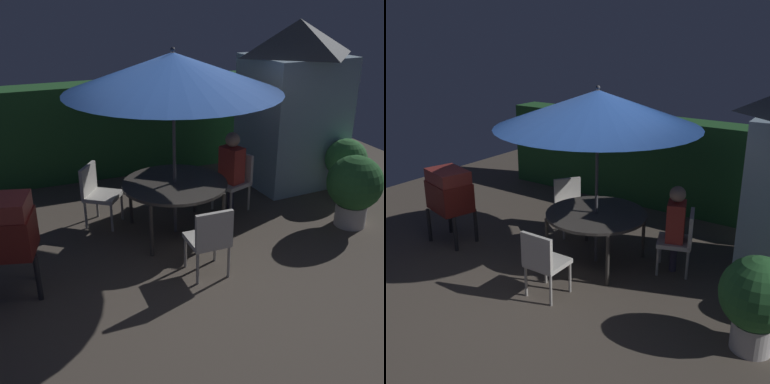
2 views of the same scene
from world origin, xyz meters
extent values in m
plane|color=brown|center=(0.00, 0.00, 0.00)|extent=(11.00, 11.00, 0.00)
cube|color=#28602D|center=(0.00, 3.50, 0.85)|extent=(7.15, 0.64, 1.69)
cube|color=#9EBCD1|center=(2.65, 1.91, 1.11)|extent=(1.61, 1.46, 2.21)
pyramid|color=#33383D|center=(2.65, 1.91, 2.49)|extent=(1.70, 1.54, 0.56)
cube|color=gray|center=(2.61, 2.60, 0.86)|extent=(0.64, 0.07, 1.72)
cylinder|color=#47423D|center=(0.07, 0.78, 0.74)|extent=(1.45, 1.45, 0.04)
cylinder|color=#3C3834|center=(-0.44, 0.28, 0.36)|extent=(0.05, 0.05, 0.72)
cylinder|color=#3C3834|center=(0.58, 0.28, 0.36)|extent=(0.05, 0.05, 0.72)
cylinder|color=#3C3834|center=(-0.44, 1.29, 0.36)|extent=(0.05, 0.05, 0.72)
cylinder|color=#3C3834|center=(0.58, 1.29, 0.36)|extent=(0.05, 0.05, 0.72)
cylinder|color=#4C4C51|center=(0.07, 0.78, 1.25)|extent=(0.04, 0.04, 2.49)
cone|color=navy|center=(0.07, 0.78, 2.25)|extent=(2.80, 2.80, 0.49)
sphere|color=#4C4C51|center=(0.07, 0.78, 2.52)|extent=(0.06, 0.06, 0.06)
cube|color=maroon|center=(-2.19, 0.05, 0.78)|extent=(0.80, 0.66, 0.45)
cylinder|color=#262628|center=(-1.88, -0.16, 0.28)|extent=(0.06, 0.06, 0.55)
cylinder|color=#262628|center=(-1.88, 0.26, 0.28)|extent=(0.06, 0.06, 0.55)
cube|color=silver|center=(1.13, 1.16, 0.45)|extent=(0.59, 0.59, 0.06)
cube|color=silver|center=(1.33, 1.23, 0.68)|extent=(0.20, 0.45, 0.45)
cylinder|color=#AFABA3|center=(1.38, 1.03, 0.23)|extent=(0.04, 0.04, 0.45)
cylinder|color=#AFABA3|center=(1.25, 1.41, 0.23)|extent=(0.04, 0.04, 0.45)
cylinder|color=#AFABA3|center=(1.01, 0.90, 0.23)|extent=(0.04, 0.04, 0.45)
cylinder|color=#AFABA3|center=(0.87, 1.28, 0.23)|extent=(0.04, 0.04, 0.45)
cube|color=silver|center=(-0.81, 1.41, 0.45)|extent=(0.64, 0.64, 0.06)
cube|color=silver|center=(-0.98, 1.53, 0.68)|extent=(0.31, 0.41, 0.45)
cylinder|color=#AFABA3|center=(-0.86, 1.69, 0.23)|extent=(0.04, 0.04, 0.45)
cylinder|color=#AFABA3|center=(-1.09, 1.36, 0.23)|extent=(0.04, 0.04, 0.45)
cylinder|color=#AFABA3|center=(-0.53, 1.46, 0.23)|extent=(0.04, 0.04, 0.45)
cylinder|color=#AFABA3|center=(-0.76, 1.13, 0.23)|extent=(0.04, 0.04, 0.45)
cube|color=silver|center=(0.07, -0.34, 0.45)|extent=(0.46, 0.46, 0.06)
cube|color=silver|center=(0.07, -0.55, 0.68)|extent=(0.46, 0.05, 0.45)
cylinder|color=#AFABA3|center=(-0.13, -0.54, 0.23)|extent=(0.04, 0.04, 0.45)
cylinder|color=#AFABA3|center=(0.27, -0.54, 0.23)|extent=(0.04, 0.04, 0.45)
cylinder|color=#AFABA3|center=(-0.13, -0.14, 0.23)|extent=(0.04, 0.04, 0.45)
cylinder|color=#AFABA3|center=(0.27, -0.14, 0.23)|extent=(0.04, 0.04, 0.45)
cylinder|color=#4C4C51|center=(3.15, 1.00, 0.17)|extent=(0.36, 0.36, 0.34)
sphere|color=#3D8442|center=(3.15, 1.00, 0.63)|extent=(0.68, 0.68, 0.68)
cylinder|color=silver|center=(2.53, 0.03, 0.17)|extent=(0.45, 0.45, 0.33)
sphere|color=#2D6B33|center=(2.53, 0.03, 0.67)|extent=(0.79, 0.79, 0.79)
cube|color=#CC3D33|center=(1.13, 1.16, 0.76)|extent=(0.34, 0.40, 0.55)
sphere|color=tan|center=(1.13, 1.16, 1.15)|extent=(0.22, 0.22, 0.22)
cylinder|color=#383347|center=(1.13, 1.16, 0.24)|extent=(0.10, 0.10, 0.48)
camera|label=1|loc=(-1.94, -4.85, 3.20)|focal=43.99mm
camera|label=2|loc=(3.41, -4.46, 3.22)|focal=43.74mm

